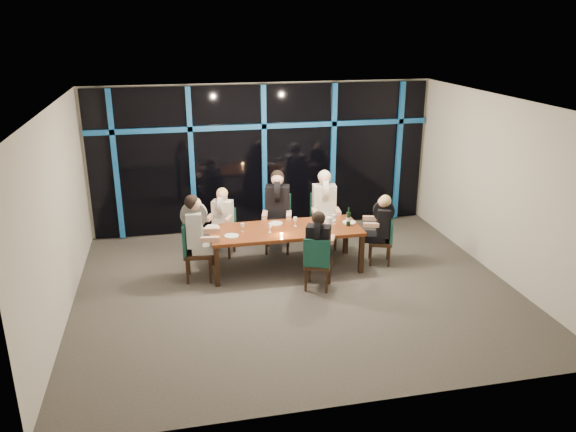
# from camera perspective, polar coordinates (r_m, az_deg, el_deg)

# --- Properties ---
(room) EXTENTS (7.04, 7.00, 3.02)m
(room) POSITION_cam_1_polar(r_m,az_deg,el_deg) (8.54, 0.85, 4.88)
(room) COLOR #504C47
(room) RESTS_ON ground
(window_wall) EXTENTS (6.86, 0.43, 2.94)m
(window_wall) POSITION_cam_1_polar(r_m,az_deg,el_deg) (11.45, -2.42, 6.15)
(window_wall) COLOR black
(window_wall) RESTS_ON ground
(dining_table) EXTENTS (2.60, 1.00, 0.75)m
(dining_table) POSITION_cam_1_polar(r_m,az_deg,el_deg) (9.70, -0.25, -1.67)
(dining_table) COLOR brown
(dining_table) RESTS_ON ground
(chair_far_left) EXTENTS (0.54, 0.54, 0.88)m
(chair_far_left) POSITION_cam_1_polar(r_m,az_deg,el_deg) (10.48, -6.52, -1.30)
(chair_far_left) COLOR black
(chair_far_left) RESTS_ON ground
(chair_far_mid) EXTENTS (0.60, 0.60, 1.06)m
(chair_far_mid) POSITION_cam_1_polar(r_m,az_deg,el_deg) (10.58, -1.05, -0.37)
(chair_far_mid) COLOR black
(chair_far_mid) RESTS_ON ground
(chair_far_right) EXTENTS (0.53, 0.53, 1.03)m
(chair_far_right) POSITION_cam_1_polar(r_m,az_deg,el_deg) (10.76, 3.61, -0.14)
(chair_far_right) COLOR black
(chair_far_right) RESTS_ON ground
(chair_end_left) EXTENTS (0.52, 0.52, 1.01)m
(chair_end_left) POSITION_cam_1_polar(r_m,az_deg,el_deg) (9.48, -9.65, -3.22)
(chair_end_left) COLOR black
(chair_end_left) RESTS_ON ground
(chair_end_right) EXTENTS (0.51, 0.51, 0.87)m
(chair_end_right) POSITION_cam_1_polar(r_m,az_deg,el_deg) (10.14, 9.78, -2.18)
(chair_end_right) COLOR black
(chair_end_right) RESTS_ON ground
(chair_near_mid) EXTENTS (0.56, 0.56, 0.91)m
(chair_near_mid) POSITION_cam_1_polar(r_m,az_deg,el_deg) (9.01, 3.01, -4.58)
(chair_near_mid) COLOR black
(chair_near_mid) RESTS_ON ground
(diner_far_left) EXTENTS (0.55, 0.60, 0.86)m
(diner_far_left) POSITION_cam_1_polar(r_m,az_deg,el_deg) (10.29, -6.72, 0.39)
(diner_far_left) COLOR silver
(diner_far_left) RESTS_ON ground
(diner_far_mid) EXTENTS (0.60, 0.72, 1.04)m
(diner_far_mid) POSITION_cam_1_polar(r_m,az_deg,el_deg) (10.36, -1.09, 1.65)
(diner_far_mid) COLOR black
(diner_far_mid) RESTS_ON ground
(diner_far_right) EXTENTS (0.55, 0.67, 1.01)m
(diner_far_right) POSITION_cam_1_polar(r_m,az_deg,el_deg) (10.55, 3.73, 1.79)
(diner_far_right) COLOR silver
(diner_far_right) RESTS_ON ground
(diner_end_left) EXTENTS (0.66, 0.53, 0.99)m
(diner_end_left) POSITION_cam_1_polar(r_m,az_deg,el_deg) (9.33, -9.26, -0.93)
(diner_end_left) COLOR black
(diner_end_left) RESTS_ON ground
(diner_end_right) EXTENTS (0.59, 0.52, 0.85)m
(diner_end_right) POSITION_cam_1_polar(r_m,az_deg,el_deg) (10.02, 9.47, -0.31)
(diner_end_right) COLOR black
(diner_end_right) RESTS_ON ground
(diner_near_mid) EXTENTS (0.57, 0.63, 0.89)m
(diner_near_mid) POSITION_cam_1_polar(r_m,az_deg,el_deg) (8.94, 3.13, -2.25)
(diner_near_mid) COLOR black
(diner_near_mid) RESTS_ON ground
(plate_far_left) EXTENTS (0.24, 0.24, 0.01)m
(plate_far_left) POSITION_cam_1_polar(r_m,az_deg,el_deg) (9.82, -7.69, -1.12)
(plate_far_left) COLOR white
(plate_far_left) RESTS_ON dining_table
(plate_far_mid) EXTENTS (0.24, 0.24, 0.01)m
(plate_far_mid) POSITION_cam_1_polar(r_m,az_deg,el_deg) (9.91, -1.24, -0.75)
(plate_far_mid) COLOR white
(plate_far_mid) RESTS_ON dining_table
(plate_far_right) EXTENTS (0.24, 0.24, 0.01)m
(plate_far_right) POSITION_cam_1_polar(r_m,az_deg,el_deg) (10.10, 4.20, -0.40)
(plate_far_right) COLOR white
(plate_far_right) RESTS_ON dining_table
(plate_end_left) EXTENTS (0.24, 0.24, 0.01)m
(plate_end_left) POSITION_cam_1_polar(r_m,az_deg,el_deg) (9.38, -5.75, -2.02)
(plate_end_left) COLOR white
(plate_end_left) RESTS_ON dining_table
(plate_end_right) EXTENTS (0.24, 0.24, 0.01)m
(plate_end_right) POSITION_cam_1_polar(r_m,az_deg,el_deg) (10.01, 6.23, -0.64)
(plate_end_right) COLOR white
(plate_end_right) RESTS_ON dining_table
(plate_near_mid) EXTENTS (0.24, 0.24, 0.01)m
(plate_near_mid) POSITION_cam_1_polar(r_m,az_deg,el_deg) (9.50, 3.63, -1.67)
(plate_near_mid) COLOR white
(plate_near_mid) RESTS_ON dining_table
(wine_bottle) EXTENTS (0.08, 0.08, 0.35)m
(wine_bottle) POSITION_cam_1_polar(r_m,az_deg,el_deg) (9.82, 6.16, -0.27)
(wine_bottle) COLOR black
(wine_bottle) RESTS_ON dining_table
(water_pitcher) EXTENTS (0.12, 0.11, 0.20)m
(water_pitcher) POSITION_cam_1_polar(r_m,az_deg,el_deg) (9.68, 4.16, -0.69)
(water_pitcher) COLOR silver
(water_pitcher) RESTS_ON dining_table
(tea_light) EXTENTS (0.06, 0.06, 0.03)m
(tea_light) POSITION_cam_1_polar(r_m,az_deg,el_deg) (9.38, -0.66, -1.85)
(tea_light) COLOR #FEAB4C
(tea_light) RESTS_ON dining_table
(wine_glass_a) EXTENTS (0.06, 0.06, 0.16)m
(wine_glass_a) POSITION_cam_1_polar(r_m,az_deg,el_deg) (9.47, -1.86, -1.02)
(wine_glass_a) COLOR silver
(wine_glass_a) RESTS_ON dining_table
(wine_glass_b) EXTENTS (0.06, 0.06, 0.17)m
(wine_glass_b) POSITION_cam_1_polar(r_m,az_deg,el_deg) (9.75, 0.75, -0.38)
(wine_glass_b) COLOR silver
(wine_glass_b) RESTS_ON dining_table
(wine_glass_c) EXTENTS (0.07, 0.07, 0.18)m
(wine_glass_c) POSITION_cam_1_polar(r_m,az_deg,el_deg) (9.65, 3.06, -0.57)
(wine_glass_c) COLOR white
(wine_glass_c) RESTS_ON dining_table
(wine_glass_d) EXTENTS (0.06, 0.06, 0.16)m
(wine_glass_d) POSITION_cam_1_polar(r_m,az_deg,el_deg) (9.52, -4.66, -0.98)
(wine_glass_d) COLOR white
(wine_glass_d) RESTS_ON dining_table
(wine_glass_e) EXTENTS (0.07, 0.07, 0.17)m
(wine_glass_e) POSITION_cam_1_polar(r_m,az_deg,el_deg) (9.89, 4.69, -0.12)
(wine_glass_e) COLOR silver
(wine_glass_e) RESTS_ON dining_table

